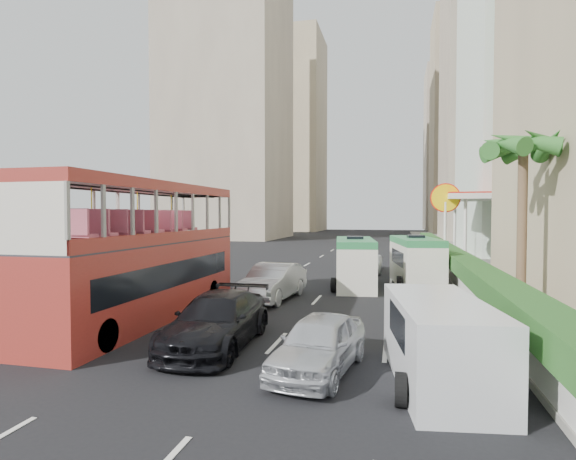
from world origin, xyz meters
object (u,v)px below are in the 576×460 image
(minibus_near, at_px, (355,263))
(minibus_far, at_px, (416,261))
(car_silver_lane_a, at_px, (273,300))
(palm_tree, at_px, (522,227))
(van_asset, at_px, (365,272))
(panel_van_far, at_px, (411,250))
(shell_station, at_px, (487,229))
(panel_van_near, at_px, (439,341))
(car_silver_lane_b, at_px, (319,372))
(double_decker_bus, at_px, (145,251))
(car_black, at_px, (217,346))

(minibus_near, height_order, minibus_far, minibus_far)
(car_silver_lane_a, xyz_separation_m, palm_tree, (10.15, -0.58, 3.38))
(van_asset, relative_size, panel_van_far, 0.91)
(shell_station, bearing_deg, van_asset, -140.11)
(minibus_far, xyz_separation_m, palm_tree, (3.68, -6.45, 2.08))
(minibus_far, distance_m, panel_van_near, 14.66)
(panel_van_near, bearing_deg, car_silver_lane_b, 170.30)
(panel_van_near, bearing_deg, panel_van_far, 81.30)
(minibus_far, bearing_deg, panel_van_near, -99.02)
(van_asset, bearing_deg, panel_van_far, 62.34)
(double_decker_bus, distance_m, car_black, 5.46)
(car_silver_lane_a, distance_m, car_black, 7.33)
(minibus_far, distance_m, shell_station, 13.93)
(panel_van_far, relative_size, palm_tree, 0.82)
(shell_station, bearing_deg, panel_van_near, -102.34)
(panel_van_far, bearing_deg, double_decker_bus, -111.82)
(car_silver_lane_a, height_order, car_silver_lane_b, car_silver_lane_a)
(minibus_near, xyz_separation_m, palm_tree, (6.86, -5.13, 2.10))
(car_black, height_order, panel_van_near, panel_van_near)
(minibus_near, distance_m, panel_van_near, 13.69)
(car_silver_lane_a, distance_m, palm_tree, 10.72)
(van_asset, bearing_deg, car_black, -99.49)
(minibus_near, xyz_separation_m, minibus_far, (3.18, 1.32, 0.02))
(car_silver_lane_b, xyz_separation_m, shell_station, (8.75, 27.13, 2.75))
(minibus_near, bearing_deg, palm_tree, -43.93)
(double_decker_bus, height_order, palm_tree, palm_tree)
(double_decker_bus, xyz_separation_m, panel_van_far, (10.25, 21.62, -1.47))
(car_black, distance_m, minibus_near, 12.31)
(minibus_far, bearing_deg, car_silver_lane_a, -146.54)
(car_silver_lane_b, height_order, van_asset, car_silver_lane_b)
(car_silver_lane_a, bearing_deg, panel_van_near, -47.68)
(panel_van_near, bearing_deg, shell_station, 69.41)
(panel_van_far, bearing_deg, minibus_far, -87.12)
(palm_tree, bearing_deg, van_asset, 120.38)
(double_decker_bus, height_order, shell_station, shell_station)
(car_black, bearing_deg, palm_tree, 32.69)
(minibus_near, bearing_deg, car_silver_lane_a, -133.04)
(car_silver_lane_a, relative_size, panel_van_far, 0.93)
(panel_van_near, bearing_deg, car_black, 158.28)
(car_black, height_order, minibus_near, minibus_near)
(car_silver_lane_a, height_order, shell_station, shell_station)
(panel_van_far, bearing_deg, car_black, -100.88)
(car_black, height_order, palm_tree, palm_tree)
(double_decker_bus, bearing_deg, panel_van_near, -22.69)
(car_black, relative_size, minibus_far, 0.90)
(car_black, xyz_separation_m, minibus_near, (2.96, 11.88, 1.28))
(car_black, xyz_separation_m, palm_tree, (9.82, 6.75, 3.38))
(double_decker_bus, xyz_separation_m, shell_station, (16.00, 23.00, 0.22))
(car_silver_lane_a, distance_m, shell_station, 22.35)
(van_asset, height_order, minibus_far, minibus_far)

